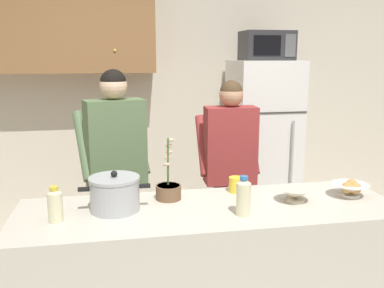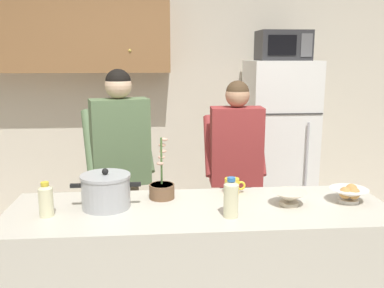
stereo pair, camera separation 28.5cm
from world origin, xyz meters
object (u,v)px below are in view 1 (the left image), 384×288
at_px(bread_bowl, 350,189).
at_px(empty_bowl, 296,194).
at_px(potted_orchid, 168,189).
at_px(person_near_pot, 116,155).
at_px(bottle_near_edge, 243,196).
at_px(bottle_mid_counter, 55,204).
at_px(cooking_pot, 115,194).
at_px(coffee_mug, 237,185).
at_px(person_by_sink, 230,157).
at_px(microwave, 267,46).
at_px(refrigerator, 262,145).

height_order(bread_bowl, empty_bowl, bread_bowl).
bearing_deg(bread_bowl, potted_orchid, 171.59).
height_order(person_near_pot, bottle_near_edge, person_near_pot).
distance_m(empty_bowl, bottle_mid_counter, 1.34).
bearing_deg(cooking_pot, bread_bowl, -1.20).
xyz_separation_m(person_near_pot, coffee_mug, (0.73, -0.64, -0.07)).
relative_size(cooking_pot, bottle_near_edge, 1.80).
bearing_deg(bottle_mid_counter, person_by_sink, 39.61).
xyz_separation_m(microwave, potted_orchid, (-1.19, -1.65, -0.86)).
distance_m(person_by_sink, empty_bowl, 0.95).
relative_size(microwave, bottle_mid_counter, 2.55).
height_order(coffee_mug, potted_orchid, potted_orchid).
distance_m(person_near_pot, potted_orchid, 0.76).
relative_size(person_near_pot, bottle_mid_counter, 8.84).
distance_m(person_near_pot, bottle_mid_counter, 0.98).
xyz_separation_m(person_near_pot, bottle_mid_counter, (-0.31, -0.93, -0.03)).
bearing_deg(person_by_sink, bread_bowl, -61.64).
relative_size(microwave, bread_bowl, 2.16).
xyz_separation_m(bread_bowl, empty_bowl, (-0.36, -0.03, -0.00)).
xyz_separation_m(coffee_mug, empty_bowl, (0.29, -0.24, -0.00)).
distance_m(coffee_mug, bread_bowl, 0.68).
relative_size(bread_bowl, bottle_near_edge, 1.03).
height_order(person_near_pot, person_by_sink, person_near_pot).
distance_m(person_by_sink, coffee_mug, 0.72).
relative_size(person_by_sink, bottle_near_edge, 7.27).
distance_m(bread_bowl, potted_orchid, 1.09).
bearing_deg(empty_bowl, microwave, 75.61).
height_order(microwave, bottle_mid_counter, microwave).
xyz_separation_m(empty_bowl, bottle_mid_counter, (-1.33, -0.05, 0.05)).
height_order(microwave, bottle_near_edge, microwave).
distance_m(microwave, coffee_mug, 1.97).
relative_size(refrigerator, bread_bowl, 7.68).
xyz_separation_m(microwave, bottle_mid_counter, (-1.80, -1.88, -0.84)).
bearing_deg(refrigerator, microwave, -89.93).
relative_size(refrigerator, cooking_pot, 4.39).
distance_m(microwave, potted_orchid, 2.21).
distance_m(microwave, empty_bowl, 2.09).
bearing_deg(bottle_near_edge, potted_orchid, 137.49).
distance_m(person_near_pot, person_by_sink, 0.89).
distance_m(microwave, bottle_near_edge, 2.29).
relative_size(cooking_pot, bottle_mid_counter, 2.07).
height_order(microwave, empty_bowl, microwave).
bearing_deg(coffee_mug, refrigerator, 64.92).
xyz_separation_m(bottle_mid_counter, potted_orchid, (0.61, 0.24, -0.03)).
distance_m(cooking_pot, potted_orchid, 0.34).
bearing_deg(empty_bowl, coffee_mug, 139.83).
bearing_deg(refrigerator, potted_orchid, -125.51).
bearing_deg(bottle_mid_counter, person_near_pot, 71.33).
xyz_separation_m(refrigerator, bread_bowl, (-0.11, -1.83, 0.12)).
bearing_deg(bottle_near_edge, person_by_sink, 78.08).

